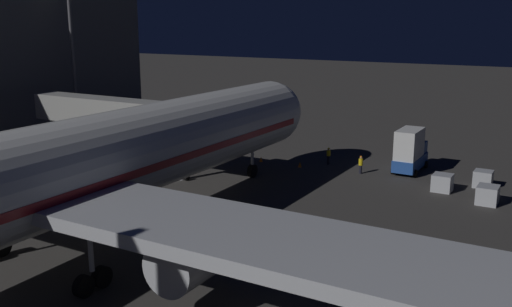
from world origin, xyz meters
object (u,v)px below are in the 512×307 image
airliner_at_gate (24,184)px  baggage_container_far_row (442,183)px  baggage_container_mid_row (483,179)px  ground_crew_under_port_wing (361,164)px  baggage_container_spare (488,195)px  ground_crew_by_belt_loader (328,155)px  apron_floodlight_mast (73,56)px  catering_truck (410,150)px  jet_bridge (130,114)px  traffic_cone_nose_port (300,164)px  traffic_cone_nose_starboard (261,159)px

airliner_at_gate → baggage_container_far_row: bearing=-119.4°
baggage_container_mid_row → ground_crew_under_port_wing: (10.70, 1.06, 0.22)m
baggage_container_far_row → baggage_container_spare: size_ratio=0.89×
baggage_container_mid_row → ground_crew_by_belt_loader: bearing=-2.8°
airliner_at_gate → apron_floodlight_mast: (25.50, -27.24, 4.58)m
baggage_container_mid_row → baggage_container_far_row: size_ratio=0.94×
catering_truck → baggage_container_mid_row: size_ratio=3.63×
baggage_container_spare → jet_bridge: bearing=11.9°
baggage_container_far_row → traffic_cone_nose_port: 13.98m
catering_truck → traffic_cone_nose_port: (9.76, 3.73, -1.78)m
baggage_container_mid_row → baggage_container_spare: (-1.06, 4.67, -0.01)m
catering_truck → baggage_container_mid_row: (-6.94, 2.02, -1.33)m
ground_crew_by_belt_loader → apron_floodlight_mast: bearing=9.6°
apron_floodlight_mast → baggage_container_far_row: bearing=-178.1°
traffic_cone_nose_starboard → jet_bridge: bearing=47.3°
catering_truck → traffic_cone_nose_port: bearing=20.9°
ground_crew_under_port_wing → jet_bridge: bearing=27.9°
catering_truck → traffic_cone_nose_starboard: (14.16, 3.73, -1.78)m
catering_truck → ground_crew_under_port_wing: 4.98m
apron_floodlight_mast → ground_crew_under_port_wing: (-33.71, -3.24, -9.10)m
apron_floodlight_mast → ground_crew_by_belt_loader: bearing=-170.4°
jet_bridge → airliner_at_gate: bearing=118.2°
apron_floodlight_mast → baggage_container_mid_row: (-44.40, -4.30, -9.32)m
airliner_at_gate → traffic_cone_nose_port: bearing=-94.2°
jet_bridge → traffic_cone_nose_starboard: 13.91m
airliner_at_gate → catering_truck: airliner_at_gate is taller
baggage_container_far_row → ground_crew_under_port_wing: 8.13m
jet_bridge → baggage_container_mid_row: size_ratio=13.14×
jet_bridge → baggage_container_spare: bearing=-168.1°
ground_crew_by_belt_loader → traffic_cone_nose_port: ground_crew_by_belt_loader is taller
baggage_container_far_row → traffic_cone_nose_port: bearing=-5.1°
baggage_container_far_row → traffic_cone_nose_starboard: bearing=-3.8°
airliner_at_gate → baggage_container_mid_row: 37.08m
catering_truck → traffic_cone_nose_port: 10.60m
catering_truck → airliner_at_gate: bearing=70.4°
baggage_container_spare → ground_crew_under_port_wing: 12.30m
ground_crew_by_belt_loader → ground_crew_under_port_wing: size_ratio=0.99×
jet_bridge → catering_truck: bearing=-150.0°
apron_floodlight_mast → baggage_container_spare: bearing=179.5°
baggage_container_spare → traffic_cone_nose_starboard: baggage_container_spare is taller
jet_bridge → ground_crew_by_belt_loader: bearing=-141.8°
apron_floodlight_mast → baggage_container_mid_row: bearing=-174.5°
traffic_cone_nose_starboard → baggage_container_mid_row: bearing=-175.4°
ground_crew_under_port_wing → traffic_cone_nose_port: size_ratio=3.14×
baggage_container_far_row → ground_crew_under_port_wing: size_ratio=0.94×
baggage_container_spare → ground_crew_by_belt_loader: 16.68m
baggage_container_far_row → traffic_cone_nose_starboard: baggage_container_far_row is taller
catering_truck → ground_crew_by_belt_loader: bearing=9.5°
catering_truck → traffic_cone_nose_starboard: size_ratio=10.11×
airliner_at_gate → baggage_container_spare: (-19.97, -26.87, -4.74)m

